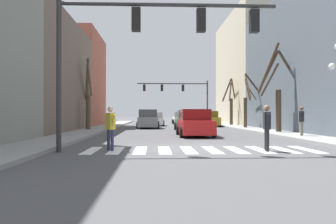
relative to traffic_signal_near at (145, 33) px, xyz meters
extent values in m
plane|color=#4C4C4F|center=(2.07, 1.25, -4.27)|extent=(240.00, 240.00, 0.00)
cube|color=gray|center=(-4.42, 1.25, -4.20)|extent=(2.26, 90.00, 0.15)
cube|color=#66564C|center=(-8.55, 12.73, -0.12)|extent=(6.00, 13.56, 8.31)
cube|color=#934C3D|center=(-8.55, 24.16, 0.73)|extent=(6.00, 9.31, 10.01)
cube|color=#515B66|center=(12.70, 15.94, 0.93)|extent=(6.00, 10.50, 10.40)
cube|color=#BCB299|center=(12.70, 29.16, 2.55)|extent=(6.00, 15.96, 13.65)
cube|color=white|center=(-1.98, 0.47, -4.27)|extent=(0.45, 2.60, 0.01)
cube|color=white|center=(-1.08, 0.47, -4.27)|extent=(0.45, 2.60, 0.01)
cube|color=white|center=(-0.18, 0.47, -4.27)|extent=(0.45, 2.60, 0.01)
cube|color=white|center=(0.72, 0.47, -4.27)|extent=(0.45, 2.60, 0.01)
cube|color=white|center=(1.62, 0.47, -4.27)|extent=(0.45, 2.60, 0.01)
cube|color=white|center=(2.52, 0.47, -4.27)|extent=(0.45, 2.60, 0.01)
cube|color=white|center=(3.42, 0.47, -4.27)|extent=(0.45, 2.60, 0.01)
cube|color=white|center=(4.32, 0.47, -4.27)|extent=(0.45, 2.60, 0.01)
cube|color=white|center=(5.22, 0.47, -4.27)|extent=(0.45, 2.60, 0.01)
cube|color=white|center=(6.12, 0.47, -4.27)|extent=(0.45, 2.60, 0.01)
cylinder|color=#2D2D2D|center=(-3.04, 0.00, -1.42)|extent=(0.18, 0.18, 5.69)
cylinder|color=#2D2D2D|center=(0.86, 0.00, 1.02)|extent=(7.81, 0.14, 0.14)
cube|color=black|center=(-0.31, 0.00, 0.47)|extent=(0.32, 0.28, 0.84)
cube|color=black|center=(2.03, 0.00, 0.47)|extent=(0.32, 0.28, 0.84)
cube|color=black|center=(3.98, 0.00, 0.47)|extent=(0.32, 0.28, 0.84)
cylinder|color=#2D2D2D|center=(7.19, 29.82, -1.46)|extent=(0.18, 0.18, 5.63)
cylinder|color=#2D2D2D|center=(2.71, 29.82, 0.96)|extent=(8.95, 0.14, 0.14)
cube|color=black|center=(4.06, 29.82, 0.41)|extent=(0.32, 0.28, 0.84)
cube|color=black|center=(1.37, 29.82, 0.41)|extent=(0.32, 0.28, 0.84)
cube|color=black|center=(-0.87, 29.82, 0.41)|extent=(0.32, 0.28, 0.84)
sphere|color=white|center=(8.46, 2.82, -0.74)|extent=(0.31, 0.31, 0.31)
cube|color=white|center=(0.49, 25.82, -3.72)|extent=(1.79, 4.15, 0.75)
cube|color=gray|center=(0.49, 25.82, -3.04)|extent=(1.65, 2.16, 0.61)
cylinder|color=black|center=(1.40, 24.53, -3.95)|extent=(0.22, 0.64, 0.64)
cylinder|color=black|center=(-0.43, 24.53, -3.95)|extent=(0.22, 0.64, 0.64)
cylinder|color=black|center=(1.40, 27.11, -3.95)|extent=(0.22, 0.64, 0.64)
cylinder|color=black|center=(-0.43, 27.11, -3.95)|extent=(0.22, 0.64, 0.64)
cube|color=#236B38|center=(3.10, 14.40, -3.69)|extent=(1.82, 4.64, 0.81)
cube|color=#133A1E|center=(3.10, 14.40, -2.96)|extent=(1.68, 2.41, 0.66)
cylinder|color=black|center=(2.17, 15.84, -3.95)|extent=(0.22, 0.64, 0.64)
cylinder|color=black|center=(4.03, 15.84, -3.95)|extent=(0.22, 0.64, 0.64)
cylinder|color=black|center=(2.17, 12.96, -3.95)|extent=(0.22, 0.64, 0.64)
cylinder|color=black|center=(4.03, 12.96, -3.95)|extent=(0.22, 0.64, 0.64)
cube|color=white|center=(3.95, 32.50, -3.69)|extent=(1.90, 4.65, 0.80)
cube|color=gray|center=(3.95, 32.50, -2.96)|extent=(1.75, 2.42, 0.66)
cylinder|color=black|center=(2.98, 33.94, -3.95)|extent=(0.22, 0.64, 0.64)
cylinder|color=black|center=(4.92, 33.94, -3.95)|extent=(0.22, 0.64, 0.64)
cylinder|color=black|center=(2.98, 31.05, -3.95)|extent=(0.22, 0.64, 0.64)
cylinder|color=black|center=(4.92, 31.05, -3.95)|extent=(0.22, 0.64, 0.64)
cube|color=#A38423|center=(6.30, 23.61, -3.68)|extent=(1.79, 4.87, 0.82)
cube|color=#594813|center=(6.30, 23.61, -2.94)|extent=(1.65, 2.53, 0.67)
cylinder|color=black|center=(5.38, 25.12, -3.95)|extent=(0.22, 0.64, 0.64)
cylinder|color=black|center=(7.21, 25.12, -3.95)|extent=(0.22, 0.64, 0.64)
cylinder|color=black|center=(5.38, 22.11, -3.95)|extent=(0.22, 0.64, 0.64)
cylinder|color=black|center=(7.21, 22.11, -3.95)|extent=(0.22, 0.64, 0.64)
cube|color=red|center=(2.82, 8.15, -3.69)|extent=(1.81, 4.65, 0.80)
cube|color=maroon|center=(2.82, 8.15, -2.96)|extent=(1.66, 2.42, 0.66)
cylinder|color=black|center=(1.90, 9.59, -3.95)|extent=(0.22, 0.64, 0.64)
cylinder|color=black|center=(3.75, 9.59, -3.95)|extent=(0.22, 0.64, 0.64)
cylinder|color=black|center=(1.90, 6.71, -3.95)|extent=(0.22, 0.64, 0.64)
cylinder|color=black|center=(3.75, 6.71, -3.95)|extent=(0.22, 0.64, 0.64)
cube|color=gray|center=(-0.21, 19.41, -3.66)|extent=(1.82, 4.76, 0.88)
cube|color=#464648|center=(-0.21, 19.41, -2.86)|extent=(1.67, 2.48, 0.72)
cylinder|color=black|center=(0.72, 17.93, -3.95)|extent=(0.22, 0.64, 0.64)
cylinder|color=black|center=(-1.13, 17.93, -3.95)|extent=(0.22, 0.64, 0.64)
cylinder|color=black|center=(0.72, 20.88, -3.95)|extent=(0.22, 0.64, 0.64)
cylinder|color=black|center=(-1.13, 20.88, -3.95)|extent=(0.22, 0.64, 0.64)
cylinder|color=#282D47|center=(-1.36, 0.50, -3.88)|extent=(0.12, 0.12, 0.78)
cylinder|color=#282D47|center=(-1.19, 0.27, -3.88)|extent=(0.12, 0.12, 0.78)
cube|color=gold|center=(-1.28, 0.38, -3.18)|extent=(0.40, 0.44, 0.61)
sphere|color=beige|center=(-1.28, 0.38, -2.73)|extent=(0.22, 0.22, 0.22)
cylinder|color=gold|center=(-1.40, 0.56, -3.22)|extent=(0.22, 0.27, 0.59)
cylinder|color=gold|center=(-1.15, 0.21, -3.22)|extent=(0.22, 0.27, 0.59)
cylinder|color=#7A705B|center=(8.54, 6.12, -3.74)|extent=(0.11, 0.11, 0.77)
cylinder|color=#7A705B|center=(8.69, 6.35, -3.74)|extent=(0.11, 0.11, 0.77)
cube|color=black|center=(8.61, 6.23, -3.05)|extent=(0.39, 0.43, 0.60)
sphere|color=brown|center=(8.61, 6.23, -2.61)|extent=(0.22, 0.22, 0.22)
cylinder|color=black|center=(8.49, 6.06, -3.09)|extent=(0.22, 0.26, 0.58)
cylinder|color=black|center=(8.74, 6.41, -3.09)|extent=(0.22, 0.26, 0.58)
cylinder|color=black|center=(4.40, -0.20, -3.87)|extent=(0.12, 0.12, 0.80)
cylinder|color=black|center=(4.44, 0.08, -3.87)|extent=(0.12, 0.12, 0.80)
cube|color=black|center=(4.42, -0.06, -3.16)|extent=(0.28, 0.42, 0.63)
sphere|color=#8C664C|center=(4.42, -0.06, -2.70)|extent=(0.22, 0.22, 0.22)
cylinder|color=black|center=(4.39, -0.28, -3.20)|extent=(0.13, 0.28, 0.61)
cylinder|color=black|center=(4.46, 0.16, -3.20)|extent=(0.13, 0.28, 0.61)
cylinder|color=#473828|center=(8.87, 10.28, -2.69)|extent=(0.37, 0.37, 2.86)
cylinder|color=#473828|center=(8.35, 10.54, -0.55)|extent=(1.17, 0.68, 2.29)
cylinder|color=#473828|center=(8.23, 10.48, 0.00)|extent=(1.41, 0.55, 2.94)
cylinder|color=#473828|center=(8.23, 10.39, 0.30)|extent=(1.46, 0.41, 3.39)
cylinder|color=#473828|center=(9.85, 10.54, 0.07)|extent=(2.11, 0.74, 2.83)
cylinder|color=brown|center=(-4.87, 14.44, -2.74)|extent=(0.37, 0.37, 2.75)
cylinder|color=brown|center=(-4.62, 13.84, -0.41)|extent=(0.62, 1.34, 2.26)
cylinder|color=brown|center=(-5.11, 15.41, 0.00)|extent=(0.64, 2.11, 3.12)
cylinder|color=brown|center=(-5.16, 15.37, -0.25)|extent=(0.71, 2.03, 2.93)
cylinder|color=#473828|center=(9.02, 24.55, -2.64)|extent=(0.35, 0.35, 2.95)
cylinder|color=#473828|center=(8.52, 24.51, -0.22)|extent=(1.16, 0.24, 2.64)
cylinder|color=#473828|center=(8.76, 23.91, -0.45)|extent=(0.67, 1.43, 2.13)
cylinder|color=#473828|center=(9.42, 25.21, -0.10)|extent=(0.90, 1.48, 2.38)
cylinder|color=#473828|center=(8.58, 17.38, -2.79)|extent=(0.30, 0.30, 2.67)
cylinder|color=#473828|center=(8.96, 16.99, -0.90)|extent=(0.84, 0.91, 1.62)
cylinder|color=#473828|center=(9.45, 17.35, -0.42)|extent=(1.85, 0.23, 2.41)
cylinder|color=#473828|center=(8.58, 16.59, -0.43)|extent=(0.14, 1.70, 2.20)
cylinder|color=#473828|center=(8.93, 17.78, -0.68)|extent=(0.84, 0.96, 2.00)
camera|label=1|loc=(0.32, -11.75, -2.92)|focal=35.00mm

